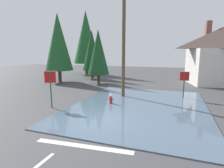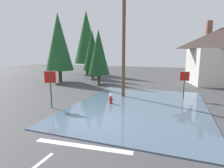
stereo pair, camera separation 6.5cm
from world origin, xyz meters
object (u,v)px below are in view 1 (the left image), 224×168
object	(u,v)px
stop_sign_near	(50,81)
pine_tree_short_left	(58,42)
utility_pole	(124,38)
pine_tree_mid_left	(92,50)
pine_tree_far_center	(86,37)
pine_tree_tall_left	(98,52)
fire_hydrant	(111,99)
stop_sign_far	(184,79)

from	to	relation	value
stop_sign_near	pine_tree_short_left	world-z (taller)	pine_tree_short_left
utility_pole	pine_tree_mid_left	world-z (taller)	utility_pole
stop_sign_near	pine_tree_far_center	world-z (taller)	pine_tree_far_center
pine_tree_far_center	utility_pole	bearing A→B (deg)	-52.40
pine_tree_mid_left	pine_tree_tall_left	bearing A→B (deg)	-54.74
pine_tree_tall_left	pine_tree_short_left	world-z (taller)	pine_tree_short_left
fire_hydrant	pine_tree_far_center	distance (m)	20.20
utility_pole	pine_tree_short_left	world-z (taller)	utility_pole
fire_hydrant	pine_tree_far_center	world-z (taller)	pine_tree_far_center
pine_tree_tall_left	pine_tree_short_left	size ratio (longest dim) A/B	0.75
fire_hydrant	pine_tree_mid_left	xyz separation A→B (m)	(-7.08, 11.62, 3.65)
pine_tree_mid_left	pine_tree_far_center	distance (m)	6.14
stop_sign_near	pine_tree_short_left	bearing A→B (deg)	122.51
stop_sign_far	pine_tree_tall_left	distance (m)	10.67
pine_tree_tall_left	pine_tree_far_center	size ratio (longest dim) A/B	0.60
pine_tree_tall_left	pine_tree_far_center	bearing A→B (deg)	125.34
fire_hydrant	pine_tree_short_left	distance (m)	12.89
pine_tree_mid_left	pine_tree_far_center	xyz separation A→B (m)	(-3.31, 4.66, 2.24)
stop_sign_near	utility_pole	xyz separation A→B (m)	(3.74, 4.67, 3.06)
utility_pole	pine_tree_tall_left	xyz separation A→B (m)	(-4.64, 5.35, -1.11)
stop_sign_far	pine_tree_tall_left	size ratio (longest dim) A/B	0.35
stop_sign_near	pine_tree_short_left	size ratio (longest dim) A/B	0.30
utility_pole	stop_sign_far	size ratio (longest dim) A/B	4.22
pine_tree_tall_left	pine_tree_short_left	bearing A→B (deg)	-173.59
pine_tree_far_center	stop_sign_near	bearing A→B (deg)	-69.58
pine_tree_short_left	fire_hydrant	bearing A→B (deg)	-37.37
pine_tree_mid_left	pine_tree_short_left	distance (m)	5.07
utility_pole	pine_tree_tall_left	size ratio (longest dim) A/B	1.47
utility_pole	pine_tree_tall_left	bearing A→B (deg)	130.89
stop_sign_near	fire_hydrant	xyz separation A→B (m)	(3.54, 2.14, -1.45)
pine_tree_tall_left	utility_pole	bearing A→B (deg)	-49.11
stop_sign_near	pine_tree_tall_left	size ratio (longest dim) A/B	0.39
pine_tree_short_left	pine_tree_tall_left	bearing A→B (deg)	6.41
fire_hydrant	pine_tree_short_left	xyz separation A→B (m)	(-9.56, 7.30, 4.63)
fire_hydrant	pine_tree_mid_left	world-z (taller)	pine_tree_mid_left
pine_tree_mid_left	pine_tree_short_left	bearing A→B (deg)	-119.82
stop_sign_near	stop_sign_far	xyz separation A→B (m)	(8.56, 5.60, -0.23)
pine_tree_short_left	utility_pole	bearing A→B (deg)	-26.10
fire_hydrant	pine_tree_far_center	bearing A→B (deg)	122.57
stop_sign_near	stop_sign_far	size ratio (longest dim) A/B	1.13
pine_tree_mid_left	fire_hydrant	bearing A→B (deg)	-58.62
stop_sign_far	pine_tree_tall_left	bearing A→B (deg)	154.98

